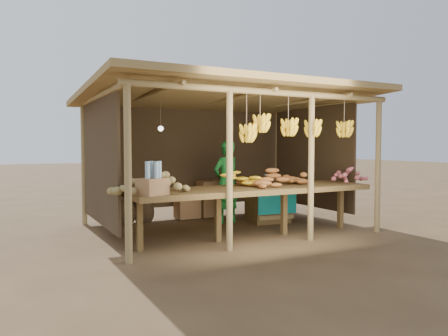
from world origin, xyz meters
name	(u,v)px	position (x,y,z in m)	size (l,w,h in m)	color
ground	(224,228)	(0.00, 0.00, 0.00)	(60.00, 60.00, 0.00)	brown
stall_structure	(228,118)	(0.06, -0.03, 1.92)	(4.70, 3.50, 2.43)	#977E4E
counter	(252,191)	(0.00, -0.95, 0.74)	(3.90, 1.05, 0.80)	brown
potato_heap	(154,180)	(-1.68, -1.21, 0.98)	(1.04, 0.62, 0.37)	olive
sweet_potato_heap	(280,174)	(0.52, -0.95, 0.98)	(1.08, 0.65, 0.36)	#A25F29
onion_heap	(351,172)	(1.90, -1.10, 0.98)	(0.86, 0.52, 0.36)	#BD5C61
banana_pile	(240,175)	(-0.13, -0.79, 0.97)	(0.62, 0.37, 0.35)	yellow
tomato_basin	(152,186)	(-1.56, -0.81, 0.88)	(0.36, 0.36, 0.19)	navy
bottle_box	(152,182)	(-1.73, -1.30, 0.97)	(0.43, 0.39, 0.44)	#996C44
vendor	(226,182)	(0.27, 0.43, 0.77)	(0.56, 0.37, 1.54)	#1A782B
tarp_crate	(268,202)	(1.01, 0.15, 0.38)	(0.84, 0.75, 0.92)	brown
carton_stack	(202,202)	(0.12, 1.16, 0.31)	(0.95, 0.38, 0.71)	#996C44
burlap_sacks	(134,211)	(-1.26, 1.20, 0.23)	(0.75, 0.40, 0.53)	#42311E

